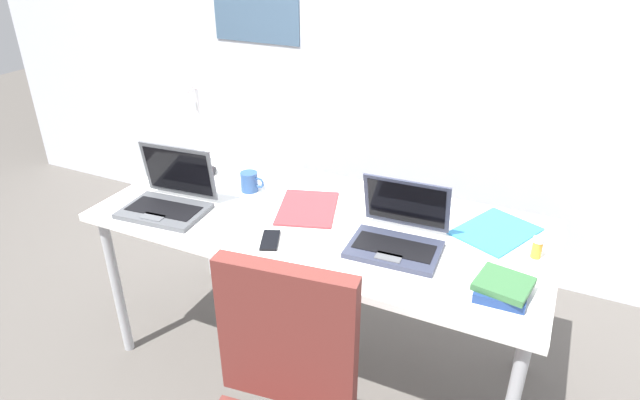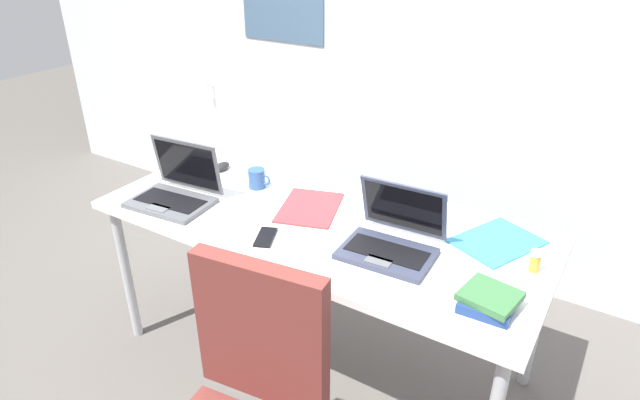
% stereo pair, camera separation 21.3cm
% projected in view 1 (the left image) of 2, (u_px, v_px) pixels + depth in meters
% --- Properties ---
extents(ground_plane, '(12.00, 12.00, 0.00)m').
position_uv_depth(ground_plane, '(320.00, 356.00, 2.51)').
color(ground_plane, '#56514C').
extents(wall_back, '(6.00, 0.13, 2.60)m').
position_uv_depth(wall_back, '(411.00, 29.00, 2.79)').
color(wall_back, silver).
rests_on(wall_back, ground_plane).
extents(desk, '(1.80, 0.80, 0.74)m').
position_uv_depth(desk, '(320.00, 230.00, 2.19)').
color(desk, white).
rests_on(desk, ground_plane).
extents(desk_lamp, '(0.12, 0.18, 0.40)m').
position_uv_depth(desk_lamp, '(195.00, 122.00, 2.60)').
color(desk_lamp, white).
rests_on(desk_lamp, desk).
extents(laptop_front_right, '(0.36, 0.29, 0.25)m').
position_uv_depth(laptop_front_right, '(169.00, 198.00, 2.21)').
color(laptop_front_right, '#515459').
rests_on(laptop_front_right, desk).
extents(laptop_by_keyboard, '(0.34, 0.31, 0.24)m').
position_uv_depth(laptop_by_keyboard, '(398.00, 235.00, 1.96)').
color(laptop_by_keyboard, '#33384C').
rests_on(laptop_by_keyboard, desk).
extents(computer_mouse, '(0.07, 0.11, 0.03)m').
position_uv_depth(computer_mouse, '(210.00, 171.00, 2.53)').
color(computer_mouse, black).
rests_on(computer_mouse, desk).
extents(cell_phone, '(0.11, 0.15, 0.01)m').
position_uv_depth(cell_phone, '(270.00, 240.00, 2.01)').
color(cell_phone, black).
rests_on(cell_phone, desk).
extents(pill_bottle, '(0.04, 0.04, 0.08)m').
position_uv_depth(pill_bottle, '(537.00, 247.00, 1.90)').
color(pill_bottle, gold).
rests_on(pill_bottle, desk).
extents(book_stack, '(0.19, 0.18, 0.06)m').
position_uv_depth(book_stack, '(502.00, 289.00, 1.70)').
color(book_stack, navy).
rests_on(book_stack, desk).
extents(paper_folder_back_right, '(0.31, 0.37, 0.01)m').
position_uv_depth(paper_folder_back_right, '(308.00, 208.00, 2.23)').
color(paper_folder_back_right, red).
rests_on(paper_folder_back_right, desk).
extents(paper_folder_front_left, '(0.34, 0.38, 0.01)m').
position_uv_depth(paper_folder_front_left, '(496.00, 231.00, 2.07)').
color(paper_folder_front_left, '#338CC6').
rests_on(paper_folder_front_left, desk).
extents(coffee_mug, '(0.11, 0.08, 0.09)m').
position_uv_depth(coffee_mug, '(250.00, 182.00, 2.36)').
color(coffee_mug, '#2D518C').
rests_on(coffee_mug, desk).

